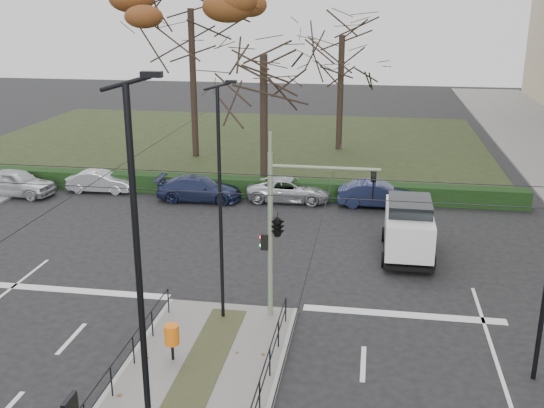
{
  "coord_description": "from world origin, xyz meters",
  "views": [
    {
      "loc": [
        4.66,
        -15.06,
        10.45
      ],
      "look_at": [
        1.11,
        6.91,
        3.34
      ],
      "focal_mm": 42.0,
      "sensor_mm": 36.0,
      "label": 1
    }
  ],
  "objects_px": {
    "litter_bin": "(172,335)",
    "parked_car_third": "(199,189)",
    "bare_tree_center": "(342,44)",
    "parked_car_fifth": "(377,194)",
    "bare_tree_near": "(264,65)",
    "white_van": "(408,227)",
    "parked_car_fourth": "(289,190)",
    "rust_tree": "(190,8)",
    "streetlamp_median_far": "(221,203)",
    "parked_car_first": "(16,182)",
    "streetlamp_median_near": "(141,298)",
    "parked_car_second": "(101,181)",
    "traffic_light": "(280,223)"
  },
  "relations": [
    {
      "from": "parked_car_fourth",
      "to": "bare_tree_near",
      "type": "height_order",
      "value": "bare_tree_near"
    },
    {
      "from": "parked_car_first",
      "to": "parked_car_fourth",
      "type": "height_order",
      "value": "parked_car_first"
    },
    {
      "from": "streetlamp_median_far",
      "to": "rust_tree",
      "type": "relative_size",
      "value": 0.62
    },
    {
      "from": "litter_bin",
      "to": "parked_car_fifth",
      "type": "xyz_separation_m",
      "value": [
        6.01,
        16.61,
        -0.27
      ]
    },
    {
      "from": "rust_tree",
      "to": "streetlamp_median_far",
      "type": "bearing_deg",
      "value": -72.08
    },
    {
      "from": "parked_car_fourth",
      "to": "bare_tree_center",
      "type": "bearing_deg",
      "value": -9.81
    },
    {
      "from": "parked_car_fourth",
      "to": "bare_tree_near",
      "type": "bearing_deg",
      "value": 39.48
    },
    {
      "from": "litter_bin",
      "to": "parked_car_fourth",
      "type": "bearing_deg",
      "value": 85.74
    },
    {
      "from": "streetlamp_median_near",
      "to": "parked_car_fifth",
      "type": "bearing_deg",
      "value": 77.56
    },
    {
      "from": "parked_car_third",
      "to": "rust_tree",
      "type": "relative_size",
      "value": 0.35
    },
    {
      "from": "streetlamp_median_far",
      "to": "parked_car_third",
      "type": "relative_size",
      "value": 1.74
    },
    {
      "from": "white_van",
      "to": "parked_car_fifth",
      "type": "height_order",
      "value": "white_van"
    },
    {
      "from": "white_van",
      "to": "parked_car_fifth",
      "type": "distance_m",
      "value": 6.81
    },
    {
      "from": "parked_car_first",
      "to": "bare_tree_near",
      "type": "distance_m",
      "value": 15.37
    },
    {
      "from": "parked_car_third",
      "to": "bare_tree_near",
      "type": "relative_size",
      "value": 0.46
    },
    {
      "from": "litter_bin",
      "to": "white_van",
      "type": "bearing_deg",
      "value": 53.65
    },
    {
      "from": "parked_car_second",
      "to": "bare_tree_near",
      "type": "distance_m",
      "value": 11.43
    },
    {
      "from": "parked_car_second",
      "to": "bare_tree_near",
      "type": "bearing_deg",
      "value": -80.02
    },
    {
      "from": "traffic_light",
      "to": "bare_tree_center",
      "type": "height_order",
      "value": "bare_tree_center"
    },
    {
      "from": "parked_car_third",
      "to": "parked_car_fifth",
      "type": "bearing_deg",
      "value": -89.58
    },
    {
      "from": "parked_car_second",
      "to": "parked_car_third",
      "type": "relative_size",
      "value": 0.81
    },
    {
      "from": "parked_car_first",
      "to": "traffic_light",
      "type": "bearing_deg",
      "value": -120.39
    },
    {
      "from": "litter_bin",
      "to": "bare_tree_near",
      "type": "distance_m",
      "value": 19.91
    },
    {
      "from": "parked_car_fourth",
      "to": "litter_bin",
      "type": "bearing_deg",
      "value": 174.45
    },
    {
      "from": "bare_tree_center",
      "to": "parked_car_fifth",
      "type": "bearing_deg",
      "value": -77.89
    },
    {
      "from": "parked_car_second",
      "to": "parked_car_fifth",
      "type": "height_order",
      "value": "parked_car_fifth"
    },
    {
      "from": "litter_bin",
      "to": "parked_car_fourth",
      "type": "height_order",
      "value": "litter_bin"
    },
    {
      "from": "litter_bin",
      "to": "streetlamp_median_far",
      "type": "distance_m",
      "value": 4.47
    },
    {
      "from": "streetlamp_median_near",
      "to": "parked_car_third",
      "type": "bearing_deg",
      "value": 102.76
    },
    {
      "from": "parked_car_fourth",
      "to": "bare_tree_near",
      "type": "relative_size",
      "value": 0.45
    },
    {
      "from": "litter_bin",
      "to": "streetlamp_median_near",
      "type": "bearing_deg",
      "value": -76.85
    },
    {
      "from": "rust_tree",
      "to": "bare_tree_center",
      "type": "bearing_deg",
      "value": 21.25
    },
    {
      "from": "litter_bin",
      "to": "parked_car_third",
      "type": "distance_m",
      "value": 16.58
    },
    {
      "from": "parked_car_second",
      "to": "bare_tree_near",
      "type": "height_order",
      "value": "bare_tree_near"
    },
    {
      "from": "traffic_light",
      "to": "rust_tree",
      "type": "distance_m",
      "value": 25.28
    },
    {
      "from": "bare_tree_center",
      "to": "parked_car_second",
      "type": "bearing_deg",
      "value": -134.96
    },
    {
      "from": "parked_car_fourth",
      "to": "parked_car_second",
      "type": "bearing_deg",
      "value": 88.71
    },
    {
      "from": "parked_car_third",
      "to": "bare_tree_center",
      "type": "relative_size",
      "value": 0.43
    },
    {
      "from": "litter_bin",
      "to": "bare_tree_center",
      "type": "distance_m",
      "value": 30.65
    },
    {
      "from": "streetlamp_median_far",
      "to": "parked_car_second",
      "type": "height_order",
      "value": "streetlamp_median_far"
    },
    {
      "from": "streetlamp_median_near",
      "to": "bare_tree_center",
      "type": "height_order",
      "value": "bare_tree_center"
    },
    {
      "from": "streetlamp_median_far",
      "to": "bare_tree_near",
      "type": "bearing_deg",
      "value": 94.88
    },
    {
      "from": "streetlamp_median_far",
      "to": "parked_car_fourth",
      "type": "height_order",
      "value": "streetlamp_median_far"
    },
    {
      "from": "streetlamp_median_near",
      "to": "rust_tree",
      "type": "bearing_deg",
      "value": 104.03
    },
    {
      "from": "streetlamp_median_far",
      "to": "parked_car_fourth",
      "type": "distance_m",
      "value": 14.44
    },
    {
      "from": "litter_bin",
      "to": "bare_tree_near",
      "type": "xyz_separation_m",
      "value": [
        -0.49,
        18.92,
        6.18
      ]
    },
    {
      "from": "traffic_light",
      "to": "litter_bin",
      "type": "xyz_separation_m",
      "value": [
        -2.76,
        -3.39,
        -2.51
      ]
    },
    {
      "from": "parked_car_second",
      "to": "white_van",
      "type": "xyz_separation_m",
      "value": [
        16.98,
        -6.94,
        0.68
      ]
    },
    {
      "from": "parked_car_first",
      "to": "parked_car_fourth",
      "type": "bearing_deg",
      "value": -79.3
    },
    {
      "from": "litter_bin",
      "to": "parked_car_second",
      "type": "xyz_separation_m",
      "value": [
        -9.65,
        16.89,
        -0.34
      ]
    }
  ]
}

